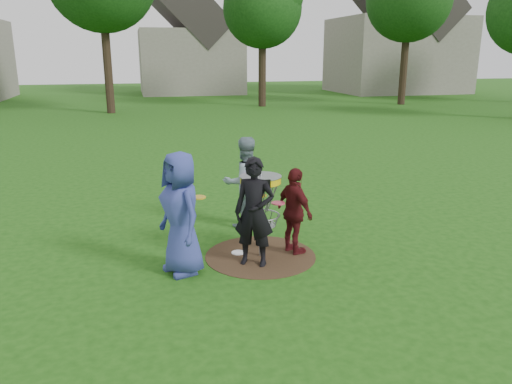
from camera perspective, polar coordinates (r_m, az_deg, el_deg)
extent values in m
plane|color=#19470F|center=(8.19, 0.51, -7.31)|extent=(100.00, 100.00, 0.00)
cylinder|color=#47331E|center=(8.19, 0.51, -7.28)|extent=(1.80, 1.80, 0.01)
imported|color=#323D8B|center=(7.38, -8.58, -2.43)|extent=(0.88, 1.06, 1.85)
imported|color=black|center=(7.59, -0.19, -2.34)|extent=(0.74, 0.65, 1.70)
imported|color=gray|center=(9.32, -1.33, 1.12)|extent=(0.92, 0.77, 1.71)
imported|color=#4F1215|center=(8.09, 4.44, -2.22)|extent=(0.61, 0.91, 1.43)
cylinder|color=white|center=(8.29, -2.06, -6.95)|extent=(0.22, 0.22, 0.02)
cylinder|color=#9EA0A5|center=(7.94, 0.52, -2.72)|extent=(0.05, 0.05, 1.38)
cylinder|color=#DDB90B|center=(7.78, 0.53, 1.41)|extent=(0.64, 0.64, 0.10)
cylinder|color=#9EA0A5|center=(7.77, 0.53, 1.81)|extent=(0.66, 0.66, 0.01)
cube|color=black|center=(7.47, 1.15, 0.82)|extent=(0.14, 0.02, 0.16)
torus|color=#9EA0A5|center=(7.94, 0.52, -2.65)|extent=(0.62, 0.62, 0.02)
torus|color=#9EA0A5|center=(7.99, 0.52, -3.74)|extent=(0.50, 0.50, 0.02)
cylinder|color=#9EA0A5|center=(8.00, 0.52, -3.81)|extent=(0.44, 0.44, 0.01)
cylinder|color=gold|center=(7.41, -6.59, -0.60)|extent=(0.22, 0.22, 0.02)
cylinder|color=yellow|center=(7.79, 0.41, -0.38)|extent=(0.22, 0.22, 0.02)
cylinder|color=#F540E3|center=(9.00, -1.04, 1.88)|extent=(0.22, 0.22, 0.02)
cylinder|color=#EF3F62|center=(7.96, 2.55, -1.27)|extent=(0.22, 0.22, 0.02)
cylinder|color=#38281C|center=(28.84, -16.55, 13.23)|extent=(0.46, 0.46, 4.62)
cylinder|color=#38281C|center=(31.34, 0.71, 13.22)|extent=(0.46, 0.46, 3.78)
sphere|color=#164211|center=(31.42, 0.74, 20.29)|extent=(4.68, 4.68, 4.68)
cylinder|color=#38281C|center=(33.84, 16.50, 13.13)|extent=(0.46, 0.46, 4.20)
cube|color=gray|center=(42.59, -7.54, 14.54)|extent=(8.00, 7.00, 5.00)
cube|color=#2D2826|center=(42.71, -7.74, 19.83)|extent=(6.11, 7.14, 6.11)
cube|color=gray|center=(44.98, 15.76, 14.79)|extent=(10.00, 8.00, 6.00)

